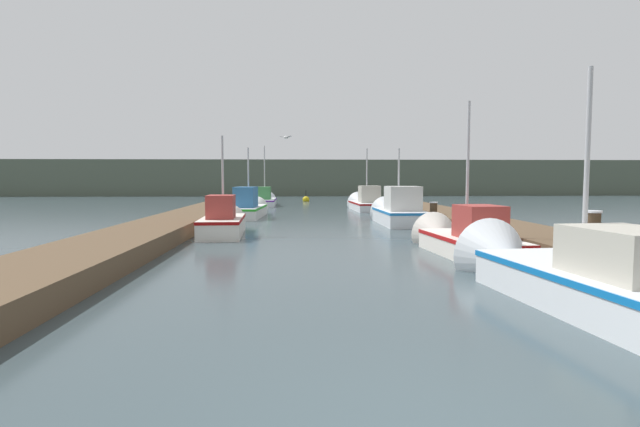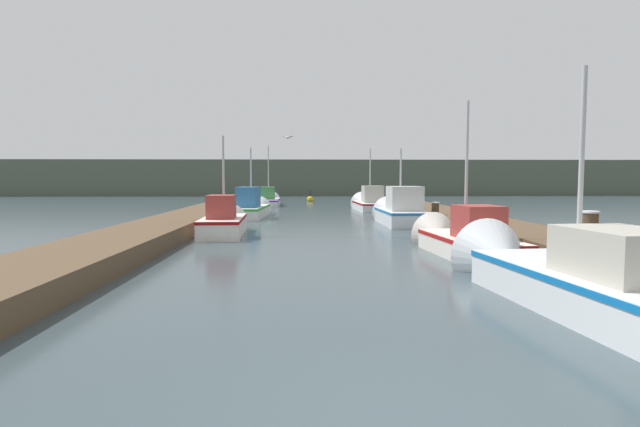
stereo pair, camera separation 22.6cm
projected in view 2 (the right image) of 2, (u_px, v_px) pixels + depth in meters
dock_left at (177, 224)px, 19.54m from camera, size 2.32×40.00×0.50m
dock_right at (471, 223)px, 19.93m from camera, size 2.32×40.00×0.50m
distant_shore_ridge at (310, 178)px, 62.79m from camera, size 120.00×16.00×4.01m
fishing_boat_0 at (559, 273)px, 8.47m from camera, size 2.29×5.98×4.31m
fishing_boat_1 at (461, 239)px, 13.49m from camera, size 1.86×4.83×4.49m
fishing_boat_2 at (224, 221)px, 18.06m from camera, size 1.60×4.55×3.87m
fishing_boat_3 at (399, 212)px, 22.32m from camera, size 1.81×5.16×3.82m
fishing_boat_4 at (252, 207)px, 26.06m from camera, size 1.74×5.53×4.00m
fishing_boat_5 at (369, 203)px, 31.80m from camera, size 1.95×5.65×4.42m
fishing_boat_6 at (269, 200)px, 36.85m from camera, size 1.62×5.65×4.84m
mooring_piling_0 at (589, 245)px, 9.96m from camera, size 0.34×0.34×1.39m
mooring_piling_1 at (435, 214)px, 20.68m from camera, size 0.35×0.35×1.04m
channel_buoy at (310, 200)px, 42.60m from camera, size 0.58×0.58×1.08m
seagull_lead at (288, 137)px, 21.78m from camera, size 0.53×0.39×0.12m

